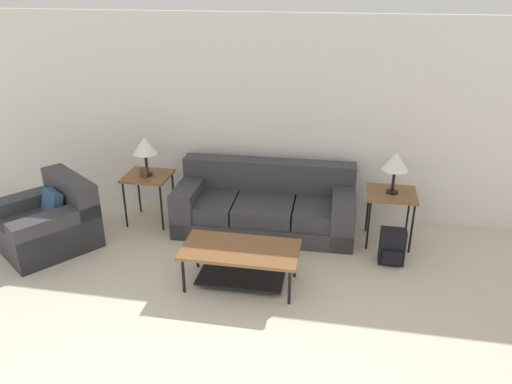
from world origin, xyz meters
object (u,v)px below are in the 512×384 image
at_px(couch, 265,207).
at_px(armchair, 49,223).
at_px(side_table_left, 148,180).
at_px(table_lamp_left, 145,146).
at_px(table_lamp_right, 396,162).
at_px(coffee_table, 240,258).
at_px(side_table_right, 391,198).
at_px(backpack, 392,247).

distance_m(couch, armchair, 2.64).
height_order(side_table_left, table_lamp_left, table_lamp_left).
height_order(couch, table_lamp_right, table_lamp_right).
xyz_separation_m(armchair, table_lamp_left, (0.96, 0.81, 0.76)).
xyz_separation_m(coffee_table, table_lamp_right, (1.57, 1.23, 0.72)).
relative_size(side_table_left, table_lamp_right, 1.31).
relative_size(coffee_table, side_table_right, 1.85).
relative_size(couch, coffee_table, 1.86).
bearing_deg(armchair, backpack, 4.37).
bearing_deg(table_lamp_right, side_table_right, -146.31).
height_order(couch, backpack, couch).
xyz_separation_m(armchair, coffee_table, (2.44, -0.42, 0.04)).
bearing_deg(table_lamp_right, backpack, -87.65).
xyz_separation_m(side_table_right, table_lamp_left, (-3.05, 0.00, 0.45)).
height_order(coffee_table, table_lamp_right, table_lamp_right).
bearing_deg(side_table_right, table_lamp_right, 33.69).
bearing_deg(backpack, table_lamp_left, 170.75).
height_order(couch, side_table_left, couch).
bearing_deg(table_lamp_left, side_table_right, -0.00).
height_order(coffee_table, table_lamp_left, table_lamp_left).
bearing_deg(table_lamp_right, armchair, -168.61).
bearing_deg(coffee_table, couch, 88.16).
height_order(armchair, backpack, armchair).
bearing_deg(side_table_right, backpack, -87.65).
bearing_deg(table_lamp_left, coffee_table, -39.64).
distance_m(side_table_right, backpack, 0.63).
xyz_separation_m(coffee_table, table_lamp_left, (-1.48, 1.23, 0.72)).
distance_m(armchair, side_table_left, 1.29).
bearing_deg(backpack, coffee_table, -155.41).
height_order(table_lamp_right, backpack, table_lamp_right).
distance_m(couch, table_lamp_left, 1.70).
xyz_separation_m(couch, side_table_left, (-1.52, -0.09, 0.30)).
bearing_deg(couch, side_table_left, -176.79).
relative_size(coffee_table, table_lamp_left, 2.41).
xyz_separation_m(coffee_table, side_table_right, (1.57, 1.23, 0.26)).
bearing_deg(backpack, side_table_left, 170.75).
bearing_deg(coffee_table, side_table_left, 140.36).
height_order(table_lamp_left, table_lamp_right, same).
bearing_deg(coffee_table, armchair, 170.27).
height_order(armchair, side_table_right, armchair).
distance_m(side_table_right, table_lamp_left, 3.08).
distance_m(coffee_table, side_table_left, 1.94).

